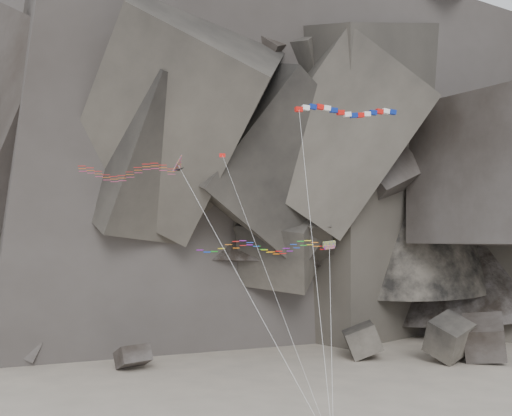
{
  "coord_description": "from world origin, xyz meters",
  "views": [
    {
      "loc": [
        -0.21,
        -55.89,
        18.41
      ],
      "look_at": [
        2.0,
        6.0,
        20.57
      ],
      "focal_mm": 45.0,
      "sensor_mm": 36.0,
      "label": 1
    }
  ],
  "objects_px": {
    "parafoil_kite": "(259,246)",
    "pennant_kite": "(245,217)",
    "delta_kite": "(123,171)",
    "banner_kite": "(347,113)"
  },
  "relations": [
    {
      "from": "parafoil_kite",
      "to": "pennant_kite",
      "type": "bearing_deg",
      "value": -140.98
    },
    {
      "from": "pennant_kite",
      "to": "banner_kite",
      "type": "bearing_deg",
      "value": 24.21
    },
    {
      "from": "banner_kite",
      "to": "pennant_kite",
      "type": "bearing_deg",
      "value": -169.31
    },
    {
      "from": "delta_kite",
      "to": "banner_kite",
      "type": "bearing_deg",
      "value": 22.12
    },
    {
      "from": "delta_kite",
      "to": "banner_kite",
      "type": "height_order",
      "value": "banner_kite"
    },
    {
      "from": "parafoil_kite",
      "to": "pennant_kite",
      "type": "xyz_separation_m",
      "value": [
        -1.3,
        -2.32,
        2.63
      ]
    },
    {
      "from": "delta_kite",
      "to": "pennant_kite",
      "type": "distance_m",
      "value": 12.93
    },
    {
      "from": "parafoil_kite",
      "to": "pennant_kite",
      "type": "distance_m",
      "value": 3.74
    },
    {
      "from": "parafoil_kite",
      "to": "banner_kite",
      "type": "bearing_deg",
      "value": -5.78
    },
    {
      "from": "delta_kite",
      "to": "parafoil_kite",
      "type": "bearing_deg",
      "value": 12.32
    }
  ]
}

